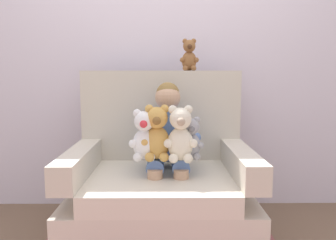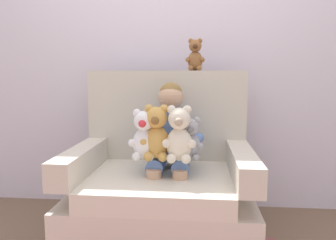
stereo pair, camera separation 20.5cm
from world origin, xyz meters
name	(u,v)px [view 1 (the left image)]	position (x,y,z in m)	size (l,w,h in m)	color
ground_plane	(161,240)	(0.00, 0.00, 0.00)	(8.00, 8.00, 0.00)	brown
back_wall	(161,49)	(0.00, 0.69, 1.30)	(6.00, 0.10, 2.60)	silver
armchair	(161,188)	(0.00, 0.06, 0.34)	(1.16, 0.90, 1.12)	beige
seated_child	(168,138)	(0.05, 0.07, 0.67)	(0.45, 0.39, 0.82)	#597AB7
plush_honey	(157,134)	(-0.02, -0.09, 0.73)	(0.20, 0.17, 0.34)	gold
plush_white	(144,136)	(-0.10, -0.09, 0.72)	(0.19, 0.15, 0.31)	white
plush_grey	(191,139)	(0.19, -0.07, 0.69)	(0.16, 0.13, 0.26)	#9E9EA3
plush_cream	(180,135)	(0.12, -0.12, 0.73)	(0.20, 0.16, 0.34)	silver
plush_brown_on_backrest	(189,56)	(0.21, 0.38, 1.23)	(0.14, 0.11, 0.23)	brown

